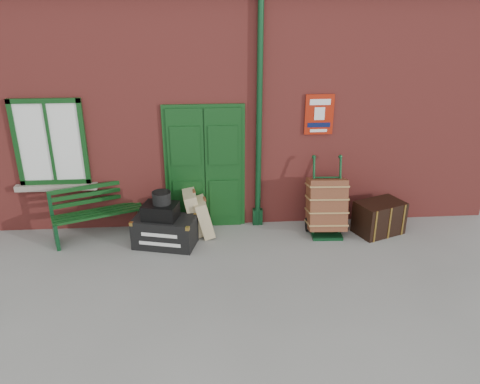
{
  "coord_description": "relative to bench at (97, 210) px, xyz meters",
  "views": [
    {
      "loc": [
        -0.25,
        -6.39,
        3.88
      ],
      "look_at": [
        0.26,
        0.6,
        1.0
      ],
      "focal_mm": 35.0,
      "sensor_mm": 36.0,
      "label": 1
    }
  ],
  "objects": [
    {
      "name": "hatbox",
      "position": [
        1.17,
        -0.44,
        0.39
      ],
      "size": [
        0.37,
        0.37,
        0.2
      ],
      "primitive_type": "cylinder",
      "rotation": [
        0.0,
        0.0,
        -0.25
      ],
      "color": "black",
      "rests_on": "strongbox"
    },
    {
      "name": "suitcase_back",
      "position": [
        1.68,
        -0.03,
        -0.08
      ],
      "size": [
        0.42,
        0.58,
        0.8
      ],
      "primitive_type": "cube",
      "rotation": [
        0.0,
        -0.19,
        0.1
      ],
      "color": "tan",
      "rests_on": "ground"
    },
    {
      "name": "ground",
      "position": [
        2.2,
        -1.21,
        -0.48
      ],
      "size": [
        80.0,
        80.0,
        0.0
      ],
      "primitive_type": "plane",
      "color": "gray",
      "rests_on": "ground"
    },
    {
      "name": "porter_trolley",
      "position": [
        4.02,
        -0.19,
        0.05
      ],
      "size": [
        0.69,
        0.74,
        1.35
      ],
      "rotation": [
        0.0,
        0.0,
        -0.05
      ],
      "color": "#0E391B",
      "rests_on": "ground"
    },
    {
      "name": "dark_trunk",
      "position": [
        4.97,
        -0.27,
        -0.18
      ],
      "size": [
        0.95,
        0.79,
        0.59
      ],
      "primitive_type": "cube",
      "rotation": [
        0.0,
        0.0,
        0.38
      ],
      "color": "black",
      "rests_on": "ground"
    },
    {
      "name": "strongbox",
      "position": [
        1.14,
        -0.47,
        0.16
      ],
      "size": [
        0.64,
        0.53,
        0.25
      ],
      "primitive_type": "cube",
      "rotation": [
        0.0,
        0.0,
        -0.25
      ],
      "color": "black",
      "rests_on": "houdini_trunk"
    },
    {
      "name": "houdini_trunk",
      "position": [
        1.19,
        -0.47,
        -0.22
      ],
      "size": [
        1.12,
        0.8,
        0.51
      ],
      "primitive_type": "cube",
      "rotation": [
        0.0,
        0.0,
        -0.25
      ],
      "color": "black",
      "rests_on": "ground"
    },
    {
      "name": "station_building",
      "position": [
        2.19,
        2.28,
        1.69
      ],
      "size": [
        10.3,
        4.3,
        4.36
      ],
      "color": "#9C3832",
      "rests_on": "ground"
    },
    {
      "name": "bench",
      "position": [
        0.0,
        0.0,
        0.0
      ],
      "size": [
        1.59,
        1.01,
        0.95
      ],
      "rotation": [
        0.0,
        0.0,
        0.38
      ],
      "color": "#103A14",
      "rests_on": "ground"
    },
    {
      "name": "suitcase_front",
      "position": [
        1.86,
        -0.13,
        -0.13
      ],
      "size": [
        0.4,
        0.53,
        0.69
      ],
      "primitive_type": "cube",
      "rotation": [
        0.0,
        -0.24,
        0.1
      ],
      "color": "tan",
      "rests_on": "ground"
    }
  ]
}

